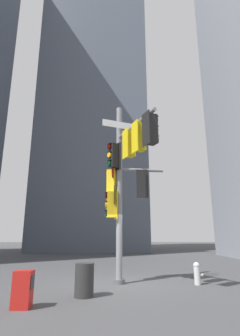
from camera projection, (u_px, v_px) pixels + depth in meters
ground at (119, 284)px, 9.61m from camera, size 120.00×120.00×0.00m
building_mid_block at (96, 103)px, 36.48m from camera, size 12.67×12.67×39.13m
signal_pole_assembly at (125, 172)px, 10.15m from camera, size 2.50×3.03×7.05m
fire_hydrant at (197, 273)px, 9.52m from camera, size 0.33×0.23×0.78m
newspaper_box at (23, 289)px, 6.46m from camera, size 0.45×0.36×0.88m
trash_bin at (84, 280)px, 7.67m from camera, size 0.56×0.56×0.93m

